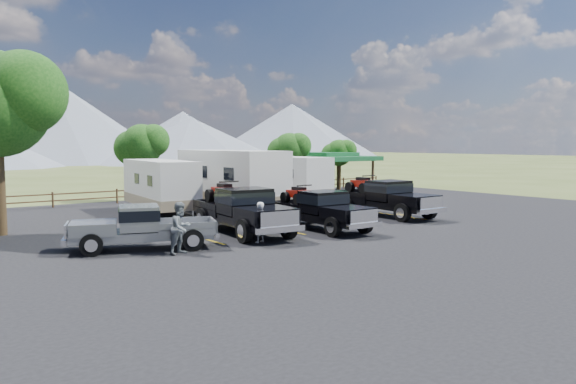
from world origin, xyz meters
TOP-DOWN VIEW (x-y plane):
  - ground at (0.00, 0.00)m, footprint 320.00×320.00m
  - asphalt_lot at (0.00, 3.00)m, footprint 44.00×34.00m
  - stall_lines at (0.00, 4.00)m, footprint 12.12×5.50m
  - tree_ne_a at (8.97, 17.01)m, footprint 3.11×2.92m
  - tree_ne_b at (14.98, 18.01)m, footprint 2.77×2.59m
  - tree_north at (-2.03, 19.02)m, footprint 3.46×3.24m
  - rail_fence at (2.00, 18.50)m, footprint 36.12×0.12m
  - pavilion at (13.00, 17.00)m, footprint 6.20×6.20m
  - rig_left at (-3.98, 3.23)m, footprint 2.87×6.82m
  - rig_center at (-0.53, 2.06)m, footprint 2.21×5.95m
  - rig_right at (5.35, 3.57)m, footprint 2.41×6.49m
  - trailer_left at (-4.05, 11.56)m, footprint 2.95×8.64m
  - trailer_center at (-0.77, 9.49)m, footprint 2.76×10.14m
  - trailer_right at (5.41, 12.48)m, footprint 2.34×8.71m
  - pickup_silver at (-8.90, 2.24)m, footprint 5.73×3.53m
  - person_a at (-4.64, 0.87)m, footprint 0.68×0.54m
  - person_b at (-8.15, 0.67)m, footprint 1.10×0.99m

SIDE VIEW (x-z plane):
  - ground at x=0.00m, z-range 0.00..0.00m
  - asphalt_lot at x=0.00m, z-range 0.00..0.04m
  - stall_lines at x=0.00m, z-range 0.04..0.05m
  - rail_fence at x=2.00m, z-range 0.11..1.11m
  - person_a at x=-4.64m, z-range 0.04..1.66m
  - pickup_silver at x=-8.90m, z-range 0.07..1.71m
  - person_b at x=-8.15m, z-range 0.04..1.90m
  - rig_center at x=-0.53m, z-range 0.00..1.97m
  - rig_right at x=5.35m, z-range 0.00..2.15m
  - rig_left at x=-3.98m, z-range 0.00..2.21m
  - trailer_left at x=-4.05m, z-range 0.11..3.10m
  - trailer_right at x=5.41m, z-range 0.11..3.14m
  - trailer_center at x=-0.77m, z-range 0.12..3.65m
  - pavilion at x=13.00m, z-range 1.18..4.40m
  - tree_ne_b at x=14.98m, z-range 0.99..5.26m
  - tree_ne_a at x=8.97m, z-range 1.10..5.86m
  - tree_north at x=-2.03m, z-range 1.21..6.46m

